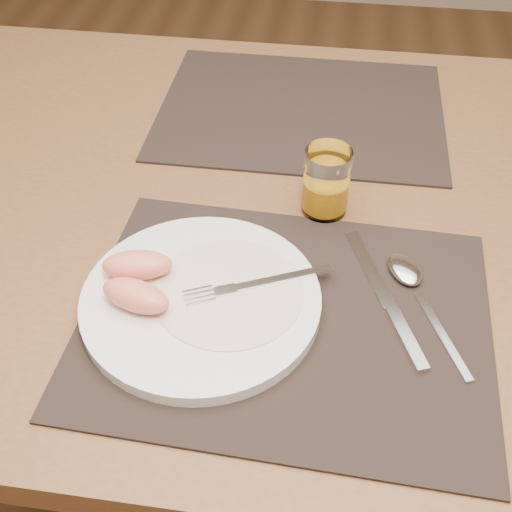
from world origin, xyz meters
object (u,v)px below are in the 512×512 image
at_px(plate, 201,300).
at_px(juice_glass, 326,184).
at_px(fork, 246,286).
at_px(knife, 390,307).
at_px(table, 286,241).
at_px(placemat_far, 301,110).
at_px(placemat_near, 286,318).
at_px(spoon, 410,278).

height_order(plate, juice_glass, juice_glass).
xyz_separation_m(fork, juice_glass, (0.08, 0.17, 0.02)).
bearing_deg(knife, table, 125.37).
xyz_separation_m(placemat_far, knife, (0.14, -0.41, 0.00)).
bearing_deg(placemat_near, plate, 177.30).
height_order(placemat_far, fork, fork).
relative_size(placemat_far, juice_glass, 4.97).
height_order(placemat_far, juice_glass, juice_glass).
bearing_deg(plate, table, 70.55).
bearing_deg(placemat_near, spoon, 28.68).
xyz_separation_m(spoon, juice_glass, (-0.11, 0.12, 0.03)).
bearing_deg(spoon, knife, -116.65).
height_order(fork, juice_glass, juice_glass).
distance_m(spoon, juice_glass, 0.17).
bearing_deg(table, spoon, -42.37).
height_order(placemat_near, juice_glass, juice_glass).
bearing_deg(fork, plate, -157.95).
xyz_separation_m(table, knife, (0.14, -0.19, 0.09)).
distance_m(fork, spoon, 0.19).
xyz_separation_m(fork, spoon, (0.19, 0.05, -0.01)).
relative_size(table, knife, 6.67).
relative_size(placemat_near, placemat_far, 1.00).
bearing_deg(spoon, table, 137.63).
relative_size(table, spoon, 7.57).
relative_size(table, fork, 8.45).
height_order(table, juice_glass, juice_glass).
distance_m(placemat_far, juice_glass, 0.25).
bearing_deg(knife, placemat_far, 108.62).
bearing_deg(juice_glass, spoon, -47.71).
bearing_deg(plate, spoon, 16.84).
relative_size(placemat_near, juice_glass, 4.97).
xyz_separation_m(table, placemat_near, (0.02, -0.22, 0.09)).
bearing_deg(spoon, juice_glass, 132.29).
bearing_deg(fork, placemat_far, 86.58).
height_order(placemat_near, spoon, spoon).
height_order(plate, fork, fork).
height_order(placemat_far, knife, knife).
bearing_deg(spoon, plate, -163.16).
bearing_deg(plate, juice_glass, 56.55).
height_order(knife, spoon, spoon).
xyz_separation_m(knife, juice_glass, (-0.09, 0.17, 0.04)).
distance_m(fork, juice_glass, 0.19).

